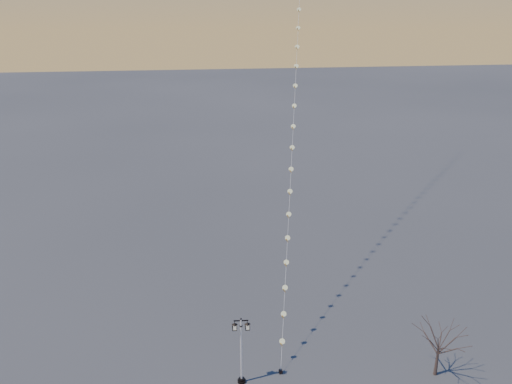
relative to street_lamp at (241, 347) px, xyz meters
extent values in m
cylinder|color=black|center=(0.00, 0.00, -2.36)|extent=(0.49, 0.49, 0.14)
cylinder|color=black|center=(0.00, 0.00, -2.23)|extent=(0.35, 0.35, 0.12)
cylinder|color=white|center=(0.00, 0.00, -0.12)|extent=(0.11, 0.11, 4.09)
cylinder|color=black|center=(0.00, 0.00, 1.45)|extent=(0.17, 0.17, 0.05)
cube|color=black|center=(0.00, 0.00, 1.79)|extent=(0.83, 0.11, 0.05)
sphere|color=black|center=(0.00, 0.00, 1.90)|extent=(0.12, 0.12, 0.12)
pyramid|color=black|center=(-0.36, 0.03, 1.66)|extent=(0.38, 0.38, 0.12)
cube|color=beige|center=(-0.36, 0.03, 1.39)|extent=(0.23, 0.23, 0.30)
cube|color=black|center=(-0.36, 0.03, 1.23)|extent=(0.26, 0.26, 0.03)
pyramid|color=black|center=(0.36, -0.03, 1.66)|extent=(0.38, 0.38, 0.12)
cube|color=beige|center=(0.36, -0.03, 1.39)|extent=(0.23, 0.23, 0.30)
cube|color=black|center=(0.36, -0.03, 1.23)|extent=(0.26, 0.26, 0.03)
cone|color=#3C2E27|center=(11.63, -0.82, -1.48)|extent=(0.22, 0.22, 1.90)
cylinder|color=black|center=(2.42, 0.49, -2.32)|extent=(0.23, 0.23, 0.23)
cylinder|color=black|center=(2.42, 0.49, -2.29)|extent=(0.03, 0.03, 0.28)
cylinder|color=white|center=(2.42, 0.49, -1.75)|extent=(0.02, 0.02, 0.91)
camera|label=1|loc=(-2.43, -25.60, 18.87)|focal=37.39mm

